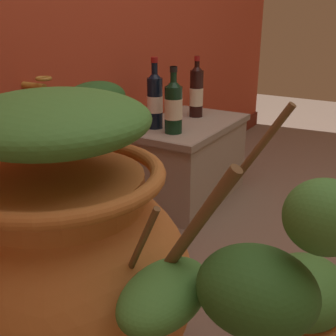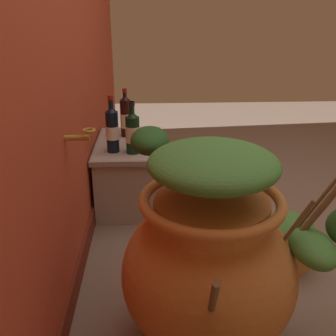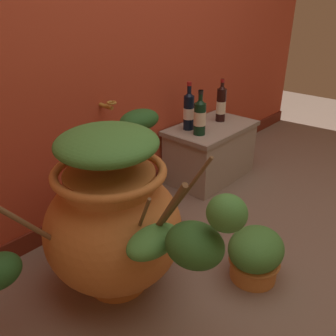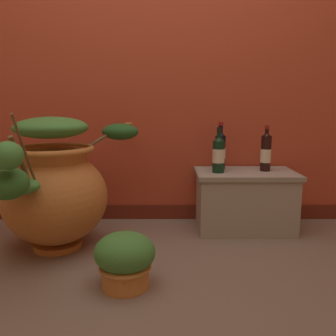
% 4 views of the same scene
% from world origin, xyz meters
% --- Properties ---
extents(terracotta_urn, '(1.05, 0.94, 0.81)m').
position_xyz_m(terracotta_urn, '(-0.61, 0.54, 0.37)').
color(terracotta_urn, '#C17033').
rests_on(terracotta_urn, ground_plane).
extents(stone_ledge, '(0.67, 0.41, 0.40)m').
position_xyz_m(stone_ledge, '(0.59, 0.89, 0.22)').
color(stone_ledge, '#9E9384').
rests_on(stone_ledge, ground_plane).
extents(wine_bottle_left, '(0.07, 0.07, 0.31)m').
position_xyz_m(wine_bottle_left, '(0.72, 0.91, 0.54)').
color(wine_bottle_left, black).
rests_on(wine_bottle_left, stone_ledge).
extents(wine_bottle_middle, '(0.08, 0.08, 0.30)m').
position_xyz_m(wine_bottle_middle, '(0.39, 0.85, 0.53)').
color(wine_bottle_middle, black).
rests_on(wine_bottle_middle, stone_ledge).
extents(wine_bottle_right, '(0.07, 0.07, 0.33)m').
position_xyz_m(wine_bottle_right, '(0.42, 0.97, 0.54)').
color(wine_bottle_right, black).
rests_on(wine_bottle_right, stone_ledge).
extents(potted_shrub, '(0.29, 0.26, 0.27)m').
position_xyz_m(potted_shrub, '(-0.14, 0.09, 0.14)').
color(potted_shrub, '#CC7F3D').
rests_on(potted_shrub, ground_plane).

